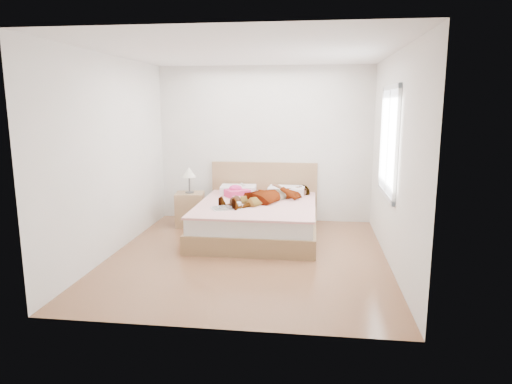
# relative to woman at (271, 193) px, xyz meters

# --- Properties ---
(ground) EXTENTS (4.00, 4.00, 0.00)m
(ground) POSITION_rel_woman_xyz_m (-0.19, -1.19, -0.63)
(ground) COLOR #4C2B17
(ground) RESTS_ON ground
(woman) EXTENTS (1.63, 1.72, 0.24)m
(woman) POSITION_rel_woman_xyz_m (0.00, 0.00, 0.00)
(woman) COLOR silver
(woman) RESTS_ON bed
(hair) EXTENTS (0.61, 0.68, 0.08)m
(hair) POSITION_rel_woman_xyz_m (-0.57, 0.45, -0.08)
(hair) COLOR black
(hair) RESTS_ON bed
(phone) EXTENTS (0.09, 0.09, 0.05)m
(phone) POSITION_rel_woman_xyz_m (-0.50, 0.40, 0.05)
(phone) COLOR silver
(phone) RESTS_ON bed
(room_shell) EXTENTS (4.00, 4.00, 4.00)m
(room_shell) POSITION_rel_woman_xyz_m (1.59, -0.89, 0.87)
(room_shell) COLOR white
(room_shell) RESTS_ON ground
(bed) EXTENTS (1.80, 2.08, 1.00)m
(bed) POSITION_rel_woman_xyz_m (-0.19, -0.16, -0.35)
(bed) COLOR olive
(bed) RESTS_ON ground
(towel) EXTENTS (0.45, 0.44, 0.18)m
(towel) POSITION_rel_woman_xyz_m (-0.57, 0.22, -0.04)
(towel) COLOR #F84386
(towel) RESTS_ON bed
(magazine) EXTENTS (0.49, 0.42, 0.02)m
(magazine) POSITION_rel_woman_xyz_m (-0.57, -0.65, -0.11)
(magazine) COLOR white
(magazine) RESTS_ON bed
(coffee_mug) EXTENTS (0.12, 0.10, 0.09)m
(coffee_mug) POSITION_rel_woman_xyz_m (-0.40, -0.60, -0.07)
(coffee_mug) COLOR white
(coffee_mug) RESTS_ON bed
(plush_toy) EXTENTS (0.18, 0.26, 0.14)m
(plush_toy) POSITION_rel_woman_xyz_m (-0.47, -0.47, -0.04)
(plush_toy) COLOR #311D0D
(plush_toy) RESTS_ON bed
(nightstand) EXTENTS (0.50, 0.46, 0.97)m
(nightstand) POSITION_rel_woman_xyz_m (-1.35, 0.22, -0.31)
(nightstand) COLOR olive
(nightstand) RESTS_ON ground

